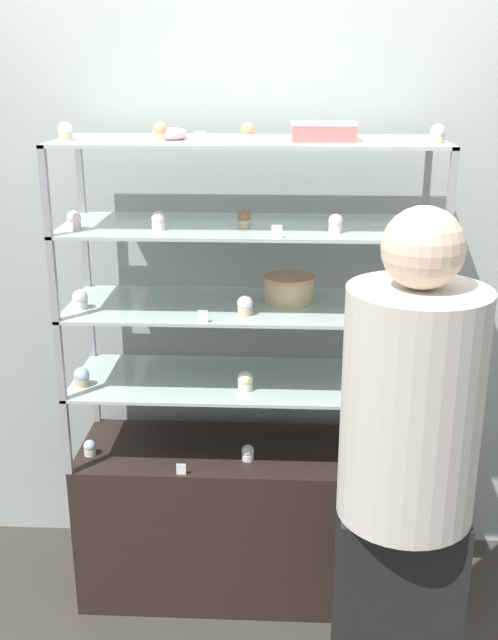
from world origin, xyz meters
TOP-DOWN VIEW (x-y plane):
  - ground_plane at (0.00, 0.00)m, footprint 20.00×20.00m
  - back_wall at (0.00, 0.38)m, footprint 8.00×0.05m
  - display_base at (0.00, 0.00)m, footprint 1.35×0.46m
  - display_riser_lower at (0.00, 0.00)m, footprint 1.35×0.46m
  - display_riser_middle at (0.00, 0.00)m, footprint 1.35×0.46m
  - display_riser_upper at (0.00, 0.00)m, footprint 1.35×0.46m
  - display_riser_top at (0.00, 0.00)m, footprint 1.35×0.46m
  - layer_cake_centerpiece at (0.15, 0.05)m, footprint 0.19×0.19m
  - sheet_cake_frosted at (0.25, -0.03)m, footprint 0.22×0.15m
  - cupcake_0 at (-0.62, -0.08)m, footprint 0.05×0.05m
  - cupcake_1 at (-0.00, -0.09)m, footprint 0.05×0.05m
  - cupcake_2 at (0.61, -0.07)m, footprint 0.05×0.05m
  - price_tag_0 at (-0.24, -0.21)m, footprint 0.04×0.00m
  - cupcake_3 at (-0.62, -0.09)m, footprint 0.06×0.06m
  - cupcake_4 at (-0.01, -0.10)m, footprint 0.06×0.06m
  - cupcake_5 at (0.61, -0.05)m, footprint 0.06×0.06m
  - price_tag_1 at (0.45, -0.21)m, footprint 0.04×0.00m
  - cupcake_6 at (-0.61, -0.08)m, footprint 0.06×0.06m
  - cupcake_7 at (-0.01, -0.12)m, footprint 0.06×0.06m
  - cupcake_8 at (0.61, -0.05)m, footprint 0.06×0.06m
  - price_tag_2 at (-0.15, -0.21)m, footprint 0.04×0.00m
  - cupcake_9 at (-0.60, -0.11)m, footprint 0.05×0.05m
  - cupcake_10 at (-0.31, -0.10)m, footprint 0.05×0.05m
  - cupcake_11 at (-0.01, -0.05)m, footprint 0.05×0.05m
  - cupcake_12 at (0.30, -0.12)m, footprint 0.05×0.05m
  - cupcake_13 at (0.62, -0.08)m, footprint 0.05×0.05m
  - price_tag_3 at (0.10, -0.21)m, footprint 0.04×0.00m
  - cupcake_14 at (-0.62, -0.06)m, footprint 0.05×0.05m
  - cupcake_15 at (-0.30, -0.05)m, footprint 0.05×0.05m
  - cupcake_16 at (-0.00, -0.07)m, footprint 0.05×0.05m
  - cupcake_17 at (0.63, -0.10)m, footprint 0.05×0.05m
  - price_tag_4 at (-0.15, -0.21)m, footprint 0.04×0.00m
  - donut_glazed at (-0.28, -0.01)m, footprint 0.12×0.12m
  - customer_figure at (0.50, -0.67)m, footprint 0.40×0.40m

SIDE VIEW (x-z plane):
  - ground_plane at x=0.00m, z-range 0.00..0.00m
  - display_base at x=0.00m, z-range 0.00..0.64m
  - price_tag_0 at x=-0.24m, z-range 0.64..0.68m
  - cupcake_0 at x=-0.62m, z-range 0.64..0.70m
  - cupcake_1 at x=0.00m, z-range 0.64..0.70m
  - cupcake_2 at x=0.61m, z-range 0.64..0.70m
  - display_riser_lower at x=0.00m, z-range 0.77..1.07m
  - customer_figure at x=0.50m, z-range 0.06..1.79m
  - price_tag_1 at x=0.45m, z-range 0.94..0.98m
  - cupcake_3 at x=-0.62m, z-range 0.94..1.01m
  - cupcake_4 at x=-0.01m, z-range 0.94..1.01m
  - cupcake_5 at x=0.61m, z-range 0.94..1.01m
  - display_riser_middle at x=0.00m, z-range 1.07..1.37m
  - price_tag_2 at x=-0.15m, z-range 1.24..1.28m
  - cupcake_6 at x=-0.61m, z-range 1.24..1.31m
  - cupcake_7 at x=-0.01m, z-range 1.24..1.31m
  - cupcake_8 at x=0.61m, z-range 1.24..1.31m
  - layer_cake_centerpiece at x=0.15m, z-range 1.24..1.34m
  - back_wall at x=0.00m, z-range 0.00..2.60m
  - display_riser_upper at x=0.00m, z-range 1.37..1.67m
  - price_tag_3 at x=0.10m, z-range 1.54..1.58m
  - cupcake_9 at x=-0.60m, z-range 1.54..1.60m
  - cupcake_10 at x=-0.31m, z-range 1.54..1.60m
  - cupcake_11 at x=-0.01m, z-range 1.54..1.60m
  - cupcake_12 at x=0.30m, z-range 1.54..1.60m
  - cupcake_13 at x=0.62m, z-range 1.54..1.60m
  - display_riser_top at x=0.00m, z-range 1.67..1.97m
  - donut_glazed at x=-0.28m, z-range 1.84..1.87m
  - price_tag_4 at x=-0.15m, z-range 1.84..1.88m
  - cupcake_14 at x=-0.62m, z-range 1.84..1.90m
  - cupcake_15 at x=-0.30m, z-range 1.84..1.90m
  - cupcake_16 at x=0.00m, z-range 1.84..1.90m
  - cupcake_17 at x=0.63m, z-range 1.84..1.90m
  - sheet_cake_frosted at x=0.25m, z-range 1.84..1.90m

